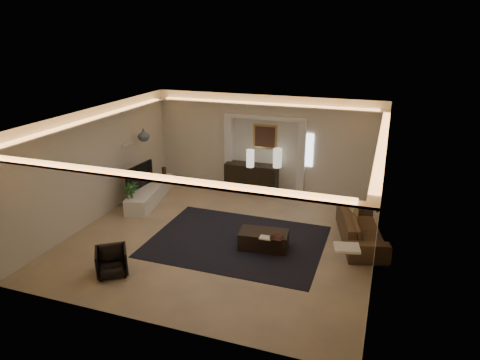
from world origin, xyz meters
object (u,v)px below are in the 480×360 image
(console, at_px, (251,177))
(armchair, at_px, (112,262))
(coffee_table, at_px, (264,240))
(sofa, at_px, (361,228))

(console, height_order, armchair, console)
(coffee_table, bearing_deg, armchair, -148.37)
(sofa, xyz_separation_m, armchair, (-4.68, -3.16, -0.05))
(console, relative_size, armchair, 2.59)
(console, bearing_deg, armchair, -103.56)
(armchair, bearing_deg, sofa, -2.00)
(console, bearing_deg, sofa, -36.88)
(console, relative_size, coffee_table, 1.49)
(console, xyz_separation_m, sofa, (3.50, -2.46, -0.07))
(console, xyz_separation_m, armchair, (-1.18, -5.63, -0.11))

